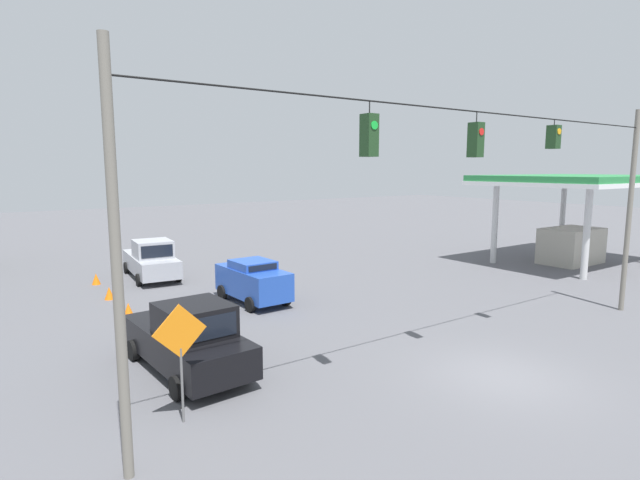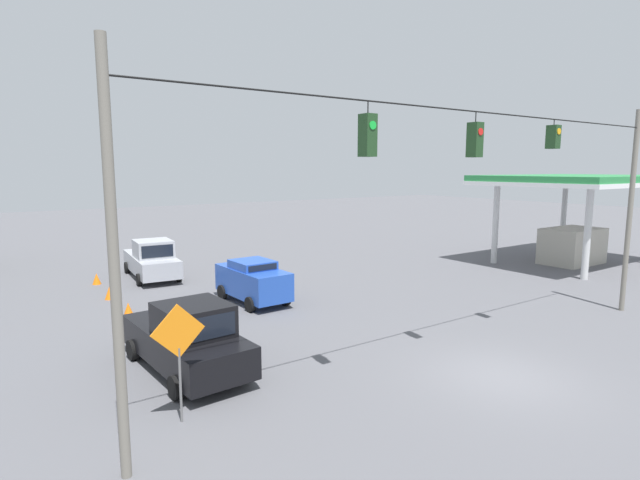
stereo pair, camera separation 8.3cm
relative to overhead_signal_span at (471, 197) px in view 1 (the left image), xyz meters
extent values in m
plane|color=#56565B|center=(-0.11, 1.30, -5.04)|extent=(140.00, 140.00, 0.00)
cylinder|color=slate|center=(-10.05, 0.00, -0.95)|extent=(0.20, 0.20, 8.18)
cylinder|color=slate|center=(9.82, 0.00, -0.95)|extent=(0.20, 0.20, 8.18)
cylinder|color=black|center=(-0.11, 0.00, 2.43)|extent=(19.87, 0.04, 0.04)
cube|color=#1E3D1E|center=(-4.11, 0.00, 1.86)|extent=(0.32, 0.36, 0.77)
cylinder|color=black|center=(-4.11, 0.00, 2.34)|extent=(0.03, 0.03, 0.19)
cylinder|color=orange|center=(-4.11, 0.19, 2.03)|extent=(0.20, 0.02, 0.20)
cube|color=#1E3D1E|center=(-0.11, 0.00, 1.64)|extent=(0.32, 0.36, 0.98)
cylinder|color=black|center=(-0.11, 0.00, 2.28)|extent=(0.03, 0.03, 0.30)
cylinder|color=red|center=(-0.11, 0.19, 1.86)|extent=(0.20, 0.02, 0.20)
cube|color=#1E3D1E|center=(3.89, 0.00, 1.62)|extent=(0.32, 0.36, 1.02)
cylinder|color=black|center=(3.89, 0.00, 2.28)|extent=(0.03, 0.03, 0.30)
cylinder|color=green|center=(3.89, 0.19, 1.85)|extent=(0.20, 0.02, 0.20)
cube|color=black|center=(7.05, -4.39, -4.27)|extent=(2.31, 5.35, 0.90)
cube|color=black|center=(7.02, -3.76, -3.37)|extent=(1.96, 1.99, 0.90)
cube|color=black|center=(6.96, -2.81, -3.37)|extent=(1.60, 0.12, 0.63)
cylinder|color=black|center=(7.96, -2.63, -4.72)|extent=(0.26, 0.65, 0.64)
cylinder|color=black|center=(5.95, -2.75, -4.72)|extent=(0.26, 0.65, 0.64)
cylinder|color=black|center=(8.16, -6.02, -4.72)|extent=(0.26, 0.65, 0.64)
cylinder|color=black|center=(6.15, -6.14, -4.72)|extent=(0.26, 0.65, 0.64)
cube|color=#A8AAB2|center=(4.18, -17.63, -4.27)|extent=(2.40, 5.66, 0.90)
cube|color=#A8AAB2|center=(4.24, -16.97, -3.37)|extent=(1.96, 2.12, 0.90)
cube|color=black|center=(4.32, -15.97, -3.37)|extent=(1.57, 0.14, 0.63)
cylinder|color=black|center=(5.31, -15.92, -4.72)|extent=(0.27, 0.66, 0.64)
cylinder|color=black|center=(3.34, -15.76, -4.72)|extent=(0.27, 0.66, 0.64)
cylinder|color=black|center=(5.03, -19.50, -4.72)|extent=(0.27, 0.66, 0.64)
cylinder|color=black|center=(3.06, -19.34, -4.72)|extent=(0.27, 0.66, 0.64)
cube|color=#234CB2|center=(1.99, -9.94, -4.12)|extent=(1.85, 4.07, 1.20)
cube|color=#234CB2|center=(1.99, -9.94, -3.35)|extent=(1.64, 1.82, 0.36)
cube|color=black|center=(1.96, -9.05, -3.35)|extent=(1.37, 0.07, 0.25)
cylinder|color=black|center=(2.81, -8.61, -4.72)|extent=(0.24, 0.65, 0.64)
cylinder|color=black|center=(1.09, -8.66, -4.72)|extent=(0.24, 0.65, 0.64)
cylinder|color=black|center=(2.90, -11.21, -4.72)|extent=(0.24, 0.65, 0.64)
cylinder|color=black|center=(1.18, -11.27, -4.72)|extent=(0.24, 0.65, 0.64)
cone|color=orange|center=(7.07, -3.91, -4.76)|extent=(0.42, 0.42, 0.57)
cone|color=orange|center=(7.06, -7.23, -4.76)|extent=(0.42, 0.42, 0.57)
cone|color=orange|center=(7.10, -10.80, -4.76)|extent=(0.42, 0.42, 0.57)
cone|color=orange|center=(7.11, -14.08, -4.76)|extent=(0.42, 0.42, 0.57)
cone|color=orange|center=(6.99, -17.56, -4.76)|extent=(0.42, 0.42, 0.57)
cube|color=#288442|center=(-18.47, -6.76, 0.23)|extent=(11.04, 8.08, 0.35)
cube|color=white|center=(-18.47, -6.76, -0.06)|extent=(11.14, 8.18, 0.24)
cylinder|color=silver|center=(-22.33, -9.59, -2.49)|extent=(0.36, 0.36, 5.10)
cylinder|color=silver|center=(-14.60, -9.59, -2.49)|extent=(0.36, 0.36, 5.10)
cylinder|color=silver|center=(-14.60, -3.94, -2.49)|extent=(0.36, 0.36, 5.10)
cube|color=#B2AD9E|center=(-18.47, -6.76, -3.94)|extent=(3.86, 2.42, 2.20)
cylinder|color=slate|center=(8.23, -1.44, -4.14)|extent=(0.06, 0.06, 1.80)
cube|color=orange|center=(8.23, -1.44, -2.84)|extent=(1.27, 0.04, 1.27)
camera|label=1|loc=(11.87, 9.35, 0.84)|focal=28.00mm
camera|label=2|loc=(11.80, 9.40, 0.84)|focal=28.00mm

